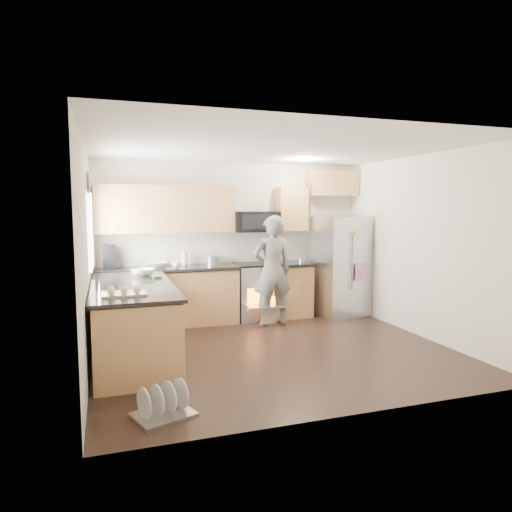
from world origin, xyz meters
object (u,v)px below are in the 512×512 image
object	(u,v)px
refrigerator	(341,266)
person	(272,271)
dish_rack	(163,407)
stove_range	(258,278)

from	to	relation	value
refrigerator	person	xyz separation A→B (m)	(-1.35, -0.25, 0.01)
refrigerator	dish_rack	distance (m)	4.54
person	dish_rack	size ratio (longest dim) A/B	2.87
stove_range	person	world-z (taller)	stove_range
person	refrigerator	bearing A→B (deg)	-169.52
refrigerator	person	size ratio (longest dim) A/B	0.99
stove_range	dish_rack	xyz separation A→B (m)	(-1.95, -3.19, -0.59)
stove_range	refrigerator	xyz separation A→B (m)	(1.42, -0.24, 0.18)
refrigerator	dish_rack	size ratio (longest dim) A/B	2.83
person	dish_rack	world-z (taller)	person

